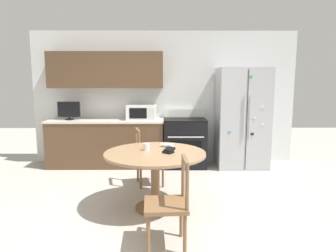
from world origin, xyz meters
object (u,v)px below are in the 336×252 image
at_px(dining_chair_near, 169,204).
at_px(candle_glass, 146,147).
at_px(oven_range, 185,142).
at_px(microwave, 142,112).
at_px(wallet, 169,151).
at_px(dining_chair_far, 148,158).
at_px(refrigerator, 242,118).
at_px(countertop_tv, 69,110).

height_order(dining_chair_near, candle_glass, dining_chair_near).
bearing_deg(candle_glass, oven_range, 71.61).
distance_m(microwave, wallet, 2.14).
xyz_separation_m(dining_chair_far, wallet, (0.32, -0.93, 0.34)).
distance_m(refrigerator, dining_chair_far, 2.08).
distance_m(refrigerator, oven_range, 1.18).
height_order(refrigerator, dining_chair_near, refrigerator).
height_order(microwave, dining_chair_far, microwave).
height_order(oven_range, microwave, microwave).
distance_m(countertop_tv, dining_chair_near, 3.50).
relative_size(microwave, wallet, 3.22).
height_order(dining_chair_near, dining_chair_far, same).
bearing_deg(wallet, refrigerator, 54.53).
bearing_deg(dining_chair_near, oven_range, -9.71).
distance_m(microwave, dining_chair_far, 1.30).
xyz_separation_m(oven_range, dining_chair_far, (-0.64, -1.08, -0.03)).
xyz_separation_m(microwave, dining_chair_near, (0.49, -2.92, -0.60)).
bearing_deg(dining_chair_far, microwave, 176.63).
bearing_deg(dining_chair_near, dining_chair_far, 6.75).
height_order(dining_chair_near, wallet, dining_chair_near).
xyz_separation_m(refrigerator, candle_glass, (-1.70, -1.82, -0.16)).
distance_m(microwave, countertop_tv, 1.38).
height_order(countertop_tv, candle_glass, countertop_tv).
relative_size(candle_glass, wallet, 0.51).
height_order(countertop_tv, wallet, countertop_tv).
bearing_deg(dining_chair_near, microwave, 6.57).
distance_m(dining_chair_near, wallet, 0.92).
distance_m(dining_chair_near, candle_glass, 1.11).
xyz_separation_m(oven_range, dining_chair_near, (-0.34, -2.87, -0.03)).
distance_m(refrigerator, dining_chair_near, 3.21).
bearing_deg(refrigerator, candle_glass, -132.98).
bearing_deg(dining_chair_near, countertop_tv, 29.93).
bearing_deg(dining_chair_far, countertop_tv, -137.71).
relative_size(refrigerator, countertop_tv, 4.51).
height_order(oven_range, dining_chair_far, oven_range).
height_order(refrigerator, dining_chair_far, refrigerator).
bearing_deg(dining_chair_far, oven_range, 136.43).
bearing_deg(candle_glass, microwave, 96.39).
bearing_deg(countertop_tv, dining_chair_near, -57.04).
xyz_separation_m(oven_range, microwave, (-0.83, 0.06, 0.57)).
distance_m(dining_chair_near, dining_chair_far, 1.82).
relative_size(countertop_tv, wallet, 2.40).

